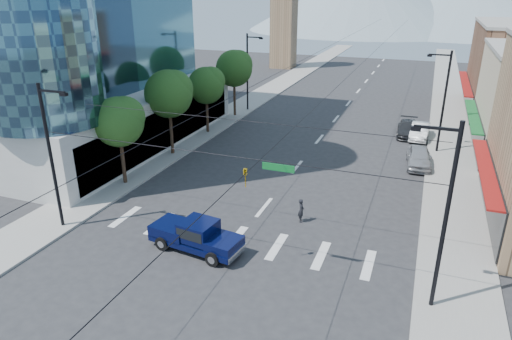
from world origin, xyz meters
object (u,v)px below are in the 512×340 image
object	(u,v)px
pickup_truck	(196,235)
parked_car_near	(419,157)
pedestrian	(301,210)
parked_car_mid	(420,131)
parked_car_far	(408,129)

from	to	relation	value
pickup_truck	parked_car_near	world-z (taller)	pickup_truck
pickup_truck	pedestrian	size ratio (longest dim) A/B	3.63
parked_car_near	parked_car_mid	xyz separation A→B (m)	(-0.26, 7.90, -0.04)
parked_car_mid	pedestrian	bearing A→B (deg)	-104.30
parked_car_near	pickup_truck	bearing A→B (deg)	-126.30
pickup_truck	pedestrian	distance (m)	7.11
pedestrian	parked_car_near	xyz separation A→B (m)	(6.54, 12.77, 0.03)
parked_car_far	pedestrian	bearing A→B (deg)	-105.57
parked_car_near	parked_car_mid	distance (m)	7.90
pickup_truck	parked_car_near	bearing A→B (deg)	65.70
pickup_truck	parked_car_far	size ratio (longest dim) A/B	1.13
pedestrian	parked_car_far	bearing A→B (deg)	-31.58
pickup_truck	pedestrian	bearing A→B (deg)	56.49
pickup_truck	parked_car_near	distance (m)	21.32
parked_car_near	parked_car_mid	size ratio (longest dim) A/B	1.02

